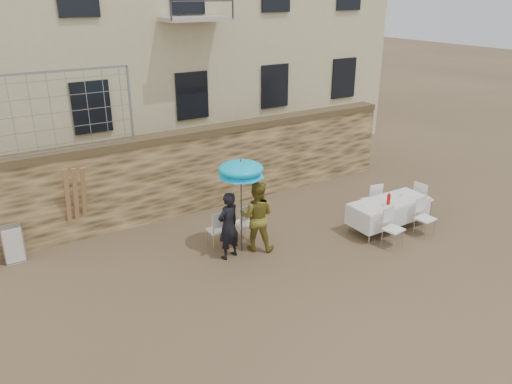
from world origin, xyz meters
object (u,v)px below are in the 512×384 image
couple_chair_left (217,229)px  table_chair_front_right (426,218)px  table_chair_back (371,199)px  table_chair_side (423,199)px  couple_chair_right (243,222)px  table_chair_front_left (394,228)px  umbrella (241,172)px  woman_dress (257,216)px  soda_bottle (389,199)px  man_suit (228,226)px  banquet_table (389,202)px  chair_stack_right (12,242)px

couple_chair_left → table_chair_front_right: (4.61, -2.16, 0.00)m
table_chair_back → table_chair_side: (1.20, -0.70, 0.00)m
couple_chair_right → table_chair_front_left: bearing=138.0°
umbrella → table_chair_back: size_ratio=2.16×
umbrella → woman_dress: bearing=-15.9°
couple_chair_right → table_chair_front_left: size_ratio=1.00×
table_chair_front_right → table_chair_front_left: bearing=175.8°
couple_chair_right → soda_bottle: soda_bottle is taller
soda_bottle → table_chair_side: (1.60, 0.25, -0.43)m
woman_dress → umbrella: (-0.35, 0.10, 1.12)m
man_suit → soda_bottle: bearing=151.3°
table_chair_front_left → table_chair_back: same height
couple_chair_right → table_chair_side: same height
banquet_table → table_chair_side: bearing=4.1°
couple_chair_left → chair_stack_right: size_ratio=1.04×
banquet_table → couple_chair_left: bearing=161.0°
woman_dress → soda_bottle: 3.32m
couple_chair_right → chair_stack_right: (-4.83, 1.90, -0.02)m
umbrella → table_chair_front_right: bearing=-22.2°
woman_dress → umbrella: size_ratio=0.80×
woman_dress → table_chair_side: woman_dress is taller
umbrella → couple_chair_right: (0.30, 0.45, -1.48)m
umbrella → couple_chair_right: size_ratio=2.16×
woman_dress → table_chair_front_left: size_ratio=1.74×
umbrella → table_chair_front_right: 4.78m
table_chair_front_right → table_chair_back: same height
woman_dress → table_chair_back: size_ratio=1.74×
man_suit → table_chair_front_left: size_ratio=1.64×
woman_dress → couple_chair_right: (-0.05, 0.55, -0.35)m
table_chair_back → chair_stack_right: (-8.44, 2.51, -0.02)m
couple_chair_right → woman_dress: bearing=90.8°
man_suit → couple_chair_left: (0.00, 0.55, -0.31)m
banquet_table → soda_bottle: size_ratio=8.08×
table_chair_front_left → table_chair_front_right: (1.10, 0.00, 0.00)m
umbrella → table_chair_side: bearing=-9.6°
couple_chair_left → table_chair_back: bearing=173.0°
chair_stack_right → woman_dress: bearing=-26.6°
table_chair_side → couple_chair_right: bearing=68.0°
couple_chair_right → soda_bottle: bearing=149.6°
soda_bottle → table_chair_back: (0.40, 0.95, -0.43)m
umbrella → table_chair_front_left: umbrella is taller
couple_chair_left → soda_bottle: soda_bottle is taller
table_chair_front_right → soda_bottle: bearing=135.2°
umbrella → couple_chair_right: umbrella is taller
couple_chair_left → table_chair_front_left: (3.51, -2.16, 0.00)m
couple_chair_left → couple_chair_right: (0.70, 0.00, 0.00)m
woman_dress → table_chair_front_right: (3.86, -1.61, -0.35)m
table_chair_front_left → table_chair_side: size_ratio=1.00×
table_chair_front_right → man_suit: bearing=156.5°
umbrella → chair_stack_right: size_ratio=2.25×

